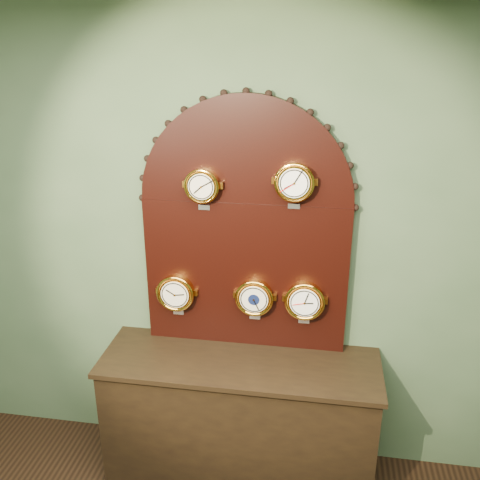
% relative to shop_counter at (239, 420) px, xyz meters
% --- Properties ---
extents(wall_back, '(4.00, 0.00, 4.00)m').
position_rel_shop_counter_xyz_m(wall_back, '(0.00, 0.27, 1.00)').
color(wall_back, '#425A3D').
rests_on(wall_back, ground).
extents(shop_counter, '(1.60, 0.50, 0.80)m').
position_rel_shop_counter_xyz_m(shop_counter, '(0.00, 0.00, 0.00)').
color(shop_counter, black).
rests_on(shop_counter, ground_plane).
extents(display_board, '(1.26, 0.06, 1.53)m').
position_rel_shop_counter_xyz_m(display_board, '(0.00, 0.22, 1.23)').
color(display_board, black).
rests_on(display_board, shop_counter).
extents(roman_clock, '(0.20, 0.08, 0.25)m').
position_rel_shop_counter_xyz_m(roman_clock, '(-0.23, 0.15, 1.44)').
color(roman_clock, gold).
rests_on(roman_clock, display_board).
extents(arabic_clock, '(0.22, 0.08, 0.27)m').
position_rel_shop_counter_xyz_m(arabic_clock, '(0.27, 0.15, 1.48)').
color(arabic_clock, gold).
rests_on(arabic_clock, display_board).
extents(hygrometer, '(0.23, 0.08, 0.28)m').
position_rel_shop_counter_xyz_m(hygrometer, '(-0.41, 0.15, 0.77)').
color(hygrometer, gold).
rests_on(hygrometer, display_board).
extents(barometer, '(0.23, 0.08, 0.28)m').
position_rel_shop_counter_xyz_m(barometer, '(0.06, 0.15, 0.77)').
color(barometer, gold).
rests_on(barometer, display_board).
extents(tide_clock, '(0.23, 0.08, 0.28)m').
position_rel_shop_counter_xyz_m(tide_clock, '(0.36, 0.15, 0.77)').
color(tide_clock, gold).
rests_on(tide_clock, display_board).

